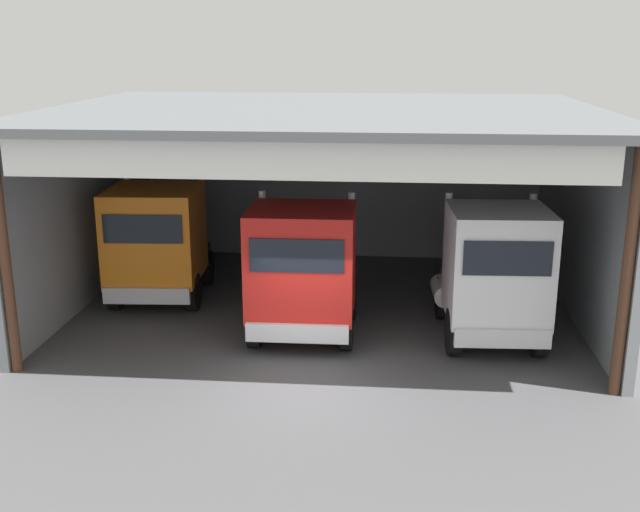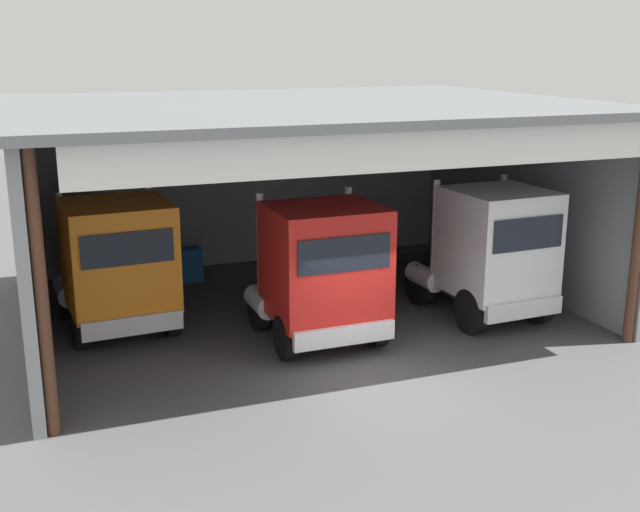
{
  "view_description": "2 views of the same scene",
  "coord_description": "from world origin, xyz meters",
  "px_view_note": "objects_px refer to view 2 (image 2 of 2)",
  "views": [
    {
      "loc": [
        1.69,
        -15.18,
        7.24
      ],
      "look_at": [
        0.0,
        3.69,
        1.87
      ],
      "focal_mm": 42.93,
      "sensor_mm": 36.0,
      "label": 1
    },
    {
      "loc": [
        -6.73,
        -13.99,
        6.95
      ],
      "look_at": [
        0.0,
        3.69,
        1.87
      ],
      "focal_mm": 44.57,
      "sensor_mm": 36.0,
      "label": 2
    }
  ],
  "objects_px": {
    "truck_orange_yard_outside": "(116,263)",
    "truck_white_center_bay": "(488,251)",
    "oil_drum": "(160,261)",
    "tool_cart": "(186,265)",
    "truck_red_center_left_bay": "(320,270)"
  },
  "relations": [
    {
      "from": "truck_orange_yard_outside",
      "to": "tool_cart",
      "type": "xyz_separation_m",
      "value": [
        2.44,
        3.76,
        -1.27
      ]
    },
    {
      "from": "truck_orange_yard_outside",
      "to": "truck_red_center_left_bay",
      "type": "relative_size",
      "value": 1.14
    },
    {
      "from": "oil_drum",
      "to": "tool_cart",
      "type": "relative_size",
      "value": 0.85
    },
    {
      "from": "truck_white_center_bay",
      "to": "truck_red_center_left_bay",
      "type": "bearing_deg",
      "value": -1.39
    },
    {
      "from": "oil_drum",
      "to": "truck_orange_yard_outside",
      "type": "bearing_deg",
      "value": -111.26
    },
    {
      "from": "oil_drum",
      "to": "tool_cart",
      "type": "height_order",
      "value": "tool_cart"
    },
    {
      "from": "truck_orange_yard_outside",
      "to": "truck_white_center_bay",
      "type": "relative_size",
      "value": 0.95
    },
    {
      "from": "truck_red_center_left_bay",
      "to": "oil_drum",
      "type": "distance_m",
      "value": 7.7
    },
    {
      "from": "truck_red_center_left_bay",
      "to": "tool_cart",
      "type": "height_order",
      "value": "truck_red_center_left_bay"
    },
    {
      "from": "truck_orange_yard_outside",
      "to": "tool_cart",
      "type": "relative_size",
      "value": 4.99
    },
    {
      "from": "truck_red_center_left_bay",
      "to": "truck_orange_yard_outside",
      "type": "bearing_deg",
      "value": -29.82
    },
    {
      "from": "truck_white_center_bay",
      "to": "tool_cart",
      "type": "xyz_separation_m",
      "value": [
        -6.6,
        6.13,
        -1.3
      ]
    },
    {
      "from": "oil_drum",
      "to": "truck_red_center_left_bay",
      "type": "bearing_deg",
      "value": -70.15
    },
    {
      "from": "truck_red_center_left_bay",
      "to": "truck_white_center_bay",
      "type": "xyz_separation_m",
      "value": [
        4.64,
        0.09,
        0.01
      ]
    },
    {
      "from": "truck_red_center_left_bay",
      "to": "truck_white_center_bay",
      "type": "height_order",
      "value": "truck_white_center_bay"
    }
  ]
}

